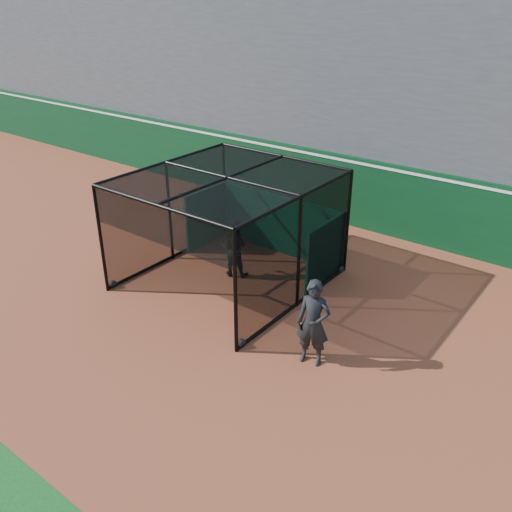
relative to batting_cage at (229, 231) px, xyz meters
The scene contains 6 objects.
ground 3.04m from the batting_cage, 76.32° to the right, with size 120.00×120.00×0.00m, color brown.
outfield_wall 6.01m from the batting_cage, 84.10° to the left, with size 50.00×0.50×2.50m.
grandstand 10.18m from the batting_cage, 86.38° to the left, with size 50.00×7.85×8.95m.
batting_cage is the anchor object (origin of this frame).
batter 0.77m from the batting_cage, 110.54° to the left, with size 0.86×0.67×1.77m, color black.
on_deck_player 4.41m from the batting_cage, 24.91° to the right, with size 0.86×0.68×2.08m.
Camera 1 is at (8.47, -8.08, 7.70)m, focal length 38.00 mm.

